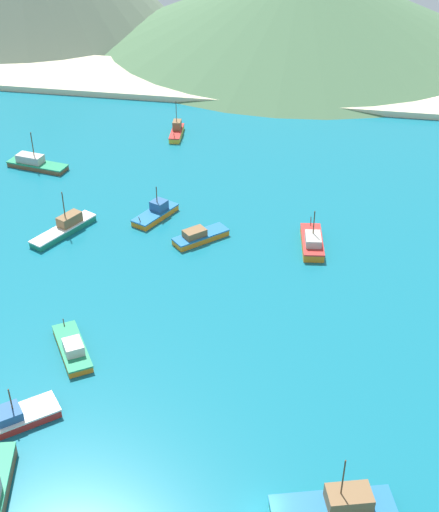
{
  "coord_description": "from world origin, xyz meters",
  "views": [
    {
      "loc": [
        3.08,
        -38.28,
        51.54
      ],
      "look_at": [
        -10.63,
        35.93,
        2.47
      ],
      "focal_mm": 48.94,
      "sensor_mm": 36.0,
      "label": 1
    }
  ],
  "objects_px": {
    "fishing_boat_1": "(336,507)",
    "fishing_boat_13": "(156,213)",
    "fishing_boat_9": "(199,236)",
    "fishing_boat_11": "(177,131)",
    "fishing_boat_3": "(65,227)",
    "fishing_boat_14": "(35,163)",
    "fishing_boat_10": "(18,417)",
    "fishing_boat_0": "(312,242)",
    "fishing_boat_6": "(72,348)"
  },
  "relations": [
    {
      "from": "fishing_boat_1",
      "to": "fishing_boat_13",
      "type": "xyz_separation_m",
      "value": [
        -28.42,
        47.22,
        -0.24
      ]
    },
    {
      "from": "fishing_boat_9",
      "to": "fishing_boat_11",
      "type": "xyz_separation_m",
      "value": [
        -11.68,
        35.3,
        0.16
      ]
    },
    {
      "from": "fishing_boat_1",
      "to": "fishing_boat_11",
      "type": "xyz_separation_m",
      "value": [
        -32.46,
        77.3,
        -0.13
      ]
    },
    {
      "from": "fishing_boat_3",
      "to": "fishing_boat_14",
      "type": "height_order",
      "value": "fishing_boat_3"
    },
    {
      "from": "fishing_boat_9",
      "to": "fishing_boat_10",
      "type": "distance_m",
      "value": 38.33
    },
    {
      "from": "fishing_boat_14",
      "to": "fishing_boat_3",
      "type": "bearing_deg",
      "value": -56.6
    },
    {
      "from": "fishing_boat_9",
      "to": "fishing_boat_13",
      "type": "xyz_separation_m",
      "value": [
        -7.64,
        5.21,
        0.06
      ]
    },
    {
      "from": "fishing_boat_0",
      "to": "fishing_boat_9",
      "type": "bearing_deg",
      "value": -176.01
    },
    {
      "from": "fishing_boat_13",
      "to": "fishing_boat_6",
      "type": "bearing_deg",
      "value": -92.45
    },
    {
      "from": "fishing_boat_13",
      "to": "fishing_boat_10",
      "type": "bearing_deg",
      "value": -94.06
    },
    {
      "from": "fishing_boat_3",
      "to": "fishing_boat_14",
      "type": "relative_size",
      "value": 1.01
    },
    {
      "from": "fishing_boat_1",
      "to": "fishing_boat_9",
      "type": "relative_size",
      "value": 1.47
    },
    {
      "from": "fishing_boat_0",
      "to": "fishing_boat_6",
      "type": "xyz_separation_m",
      "value": [
        -24.64,
        -27.09,
        -0.17
      ]
    },
    {
      "from": "fishing_boat_3",
      "to": "fishing_boat_6",
      "type": "bearing_deg",
      "value": -67.31
    },
    {
      "from": "fishing_boat_1",
      "to": "fishing_boat_9",
      "type": "xyz_separation_m",
      "value": [
        -20.78,
        42.0,
        -0.29
      ]
    },
    {
      "from": "fishing_boat_13",
      "to": "fishing_boat_14",
      "type": "distance_m",
      "value": 27.34
    },
    {
      "from": "fishing_boat_9",
      "to": "fishing_boat_10",
      "type": "relative_size",
      "value": 0.96
    },
    {
      "from": "fishing_boat_11",
      "to": "fishing_boat_14",
      "type": "relative_size",
      "value": 0.69
    },
    {
      "from": "fishing_boat_11",
      "to": "fishing_boat_14",
      "type": "distance_m",
      "value": 26.76
    },
    {
      "from": "fishing_boat_0",
      "to": "fishing_boat_9",
      "type": "relative_size",
      "value": 1.15
    },
    {
      "from": "fishing_boat_3",
      "to": "fishing_boat_13",
      "type": "relative_size",
      "value": 1.3
    },
    {
      "from": "fishing_boat_9",
      "to": "fishing_boat_10",
      "type": "bearing_deg",
      "value": -106.09
    },
    {
      "from": "fishing_boat_11",
      "to": "fishing_boat_14",
      "type": "bearing_deg",
      "value": -139.14
    },
    {
      "from": "fishing_boat_0",
      "to": "fishing_boat_3",
      "type": "xyz_separation_m",
      "value": [
        -34.93,
        -2.47,
        -0.04
      ]
    },
    {
      "from": "fishing_boat_0",
      "to": "fishing_boat_10",
      "type": "xyz_separation_m",
      "value": [
        -26.29,
        -37.92,
        -0.17
      ]
    },
    {
      "from": "fishing_boat_0",
      "to": "fishing_boat_14",
      "type": "relative_size",
      "value": 0.81
    },
    {
      "from": "fishing_boat_6",
      "to": "fishing_boat_14",
      "type": "xyz_separation_m",
      "value": [
        -22.94,
        43.8,
        0.11
      ]
    },
    {
      "from": "fishing_boat_11",
      "to": "fishing_boat_13",
      "type": "distance_m",
      "value": 30.36
    },
    {
      "from": "fishing_boat_0",
      "to": "fishing_boat_11",
      "type": "height_order",
      "value": "fishing_boat_11"
    },
    {
      "from": "fishing_boat_0",
      "to": "fishing_boat_1",
      "type": "relative_size",
      "value": 0.78
    },
    {
      "from": "fishing_boat_10",
      "to": "fishing_boat_13",
      "type": "relative_size",
      "value": 0.95
    },
    {
      "from": "fishing_boat_0",
      "to": "fishing_boat_13",
      "type": "relative_size",
      "value": 1.05
    },
    {
      "from": "fishing_boat_1",
      "to": "fishing_boat_10",
      "type": "distance_m",
      "value": 31.83
    },
    {
      "from": "fishing_boat_1",
      "to": "fishing_boat_6",
      "type": "relative_size",
      "value": 1.29
    },
    {
      "from": "fishing_boat_6",
      "to": "fishing_boat_9",
      "type": "height_order",
      "value": "fishing_boat_6"
    },
    {
      "from": "fishing_boat_6",
      "to": "fishing_boat_3",
      "type": "bearing_deg",
      "value": 112.69
    },
    {
      "from": "fishing_boat_10",
      "to": "fishing_boat_3",
      "type": "bearing_deg",
      "value": 103.7
    },
    {
      "from": "fishing_boat_0",
      "to": "fishing_boat_10",
      "type": "distance_m",
      "value": 46.14
    },
    {
      "from": "fishing_boat_6",
      "to": "fishing_boat_13",
      "type": "bearing_deg",
      "value": 87.55
    },
    {
      "from": "fishing_boat_6",
      "to": "fishing_boat_11",
      "type": "distance_m",
      "value": 61.36
    },
    {
      "from": "fishing_boat_3",
      "to": "fishing_boat_13",
      "type": "distance_m",
      "value": 13.37
    },
    {
      "from": "fishing_boat_3",
      "to": "fishing_boat_6",
      "type": "distance_m",
      "value": 26.69
    },
    {
      "from": "fishing_boat_6",
      "to": "fishing_boat_10",
      "type": "distance_m",
      "value": 10.95
    },
    {
      "from": "fishing_boat_9",
      "to": "fishing_boat_14",
      "type": "height_order",
      "value": "fishing_boat_14"
    },
    {
      "from": "fishing_boat_3",
      "to": "fishing_boat_10",
      "type": "bearing_deg",
      "value": -76.3
    },
    {
      "from": "fishing_boat_9",
      "to": "fishing_boat_13",
      "type": "relative_size",
      "value": 0.91
    },
    {
      "from": "fishing_boat_14",
      "to": "fishing_boat_6",
      "type": "bearing_deg",
      "value": -62.35
    },
    {
      "from": "fishing_boat_0",
      "to": "fishing_boat_6",
      "type": "bearing_deg",
      "value": -132.28
    },
    {
      "from": "fishing_boat_11",
      "to": "fishing_boat_13",
      "type": "xyz_separation_m",
      "value": [
        4.04,
        -30.09,
        -0.1
      ]
    },
    {
      "from": "fishing_boat_1",
      "to": "fishing_boat_10",
      "type": "height_order",
      "value": "fishing_boat_1"
    }
  ]
}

